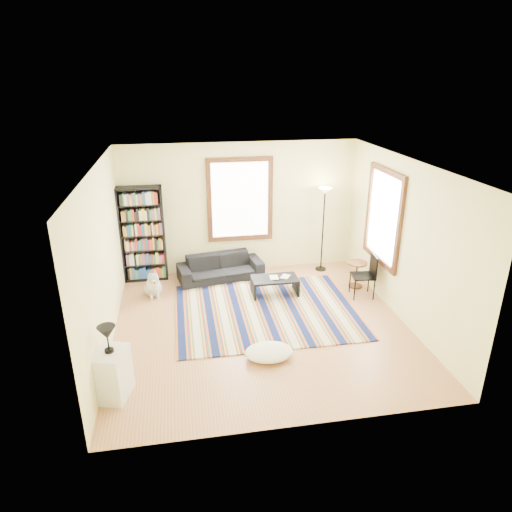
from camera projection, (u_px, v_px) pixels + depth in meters
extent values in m
cube|color=tan|center=(261.00, 327.00, 7.99)|extent=(5.00, 5.00, 0.10)
cube|color=white|center=(262.00, 161.00, 6.90)|extent=(5.00, 5.00, 0.10)
cube|color=#FAF4A8|center=(240.00, 208.00, 9.77)|extent=(5.00, 0.10, 2.80)
cube|color=#FAF4A8|center=(303.00, 331.00, 5.11)|extent=(5.00, 0.10, 2.80)
cube|color=#FAF4A8|center=(99.00, 260.00, 7.04)|extent=(0.10, 5.00, 2.80)
cube|color=#FAF4A8|center=(407.00, 241.00, 7.85)|extent=(0.10, 5.00, 2.80)
cube|color=white|center=(240.00, 200.00, 9.63)|extent=(1.20, 0.06, 1.60)
cube|color=white|center=(384.00, 217.00, 8.49)|extent=(0.06, 1.20, 1.60)
cube|color=#0D1845|center=(266.00, 311.00, 8.41)|extent=(3.29, 2.63, 0.02)
imported|color=black|center=(220.00, 267.00, 9.66)|extent=(0.99, 1.87, 0.52)
cube|color=black|center=(143.00, 234.00, 9.39)|extent=(0.90, 0.30, 2.00)
cube|color=black|center=(275.00, 286.00, 8.99)|extent=(1.02, 0.80, 0.36)
imported|color=beige|center=(270.00, 278.00, 8.91)|extent=(0.18, 0.23, 0.02)
imported|color=beige|center=(282.00, 276.00, 8.99)|extent=(0.24, 0.26, 0.02)
ellipsoid|color=white|center=(269.00, 352.00, 7.02)|extent=(0.79, 0.62, 0.19)
cylinder|color=#4F2713|center=(356.00, 275.00, 9.29)|extent=(0.46, 0.46, 0.54)
cube|color=black|center=(363.00, 276.00, 8.84)|extent=(0.46, 0.44, 0.86)
cube|color=white|center=(113.00, 374.00, 6.10)|extent=(0.50, 0.59, 0.70)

